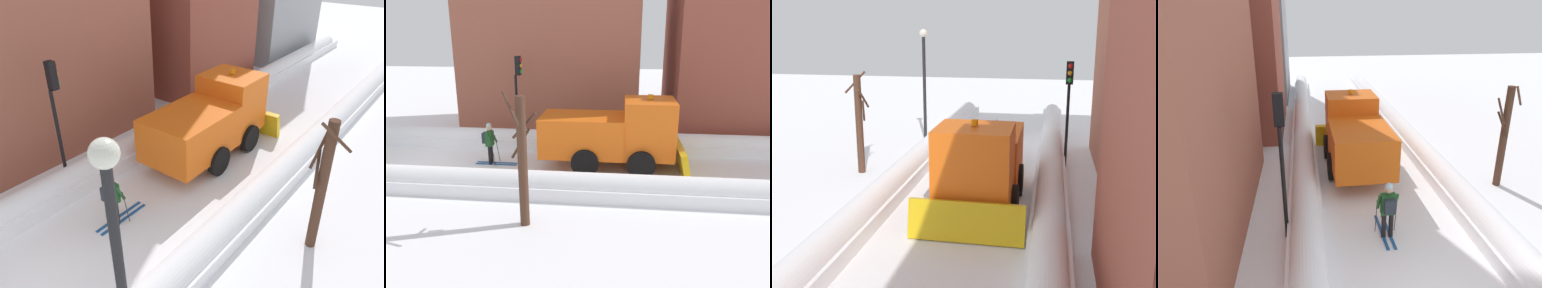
# 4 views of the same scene
# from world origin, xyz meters

# --- Properties ---
(ground_plane) EXTENTS (80.00, 80.00, 0.00)m
(ground_plane) POSITION_xyz_m (0.00, 10.00, 0.00)
(ground_plane) COLOR white
(snowbank_left) EXTENTS (1.10, 36.00, 0.93)m
(snowbank_left) POSITION_xyz_m (-2.69, 10.00, 0.39)
(snowbank_left) COLOR white
(snowbank_left) RESTS_ON ground
(snowbank_right) EXTENTS (1.10, 36.00, 0.91)m
(snowbank_right) POSITION_xyz_m (2.69, 10.00, 0.37)
(snowbank_right) COLOR white
(snowbank_right) RESTS_ON ground
(building_brick_near) EXTENTS (6.11, 9.63, 8.64)m
(building_brick_near) POSITION_xyz_m (-7.51, 4.50, 4.32)
(building_brick_near) COLOR #9E5642
(building_brick_near) RESTS_ON ground
(plow_truck) EXTENTS (3.20, 5.98, 3.12)m
(plow_truck) POSITION_xyz_m (-0.47, 8.17, 1.48)
(plow_truck) COLOR orange
(plow_truck) RESTS_ON ground
(skier) EXTENTS (0.62, 1.80, 1.81)m
(skier) POSITION_xyz_m (-0.30, 2.89, 1.00)
(skier) COLOR black
(skier) RESTS_ON ground
(traffic_light_pole) EXTENTS (0.28, 0.42, 4.35)m
(traffic_light_pole) POSITION_xyz_m (-3.27, 3.43, 3.06)
(traffic_light_pole) COLOR black
(traffic_light_pole) RESTS_ON ground
(street_lamp) EXTENTS (0.40, 0.40, 5.57)m
(street_lamp) POSITION_xyz_m (3.73, -0.24, 3.50)
(street_lamp) COLOR black
(street_lamp) RESTS_ON ground
(bare_tree_near) EXTENTS (0.85, 0.95, 4.01)m
(bare_tree_near) POSITION_xyz_m (4.76, 5.64, 2.01)
(bare_tree_near) COLOR #492E20
(bare_tree_near) RESTS_ON ground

